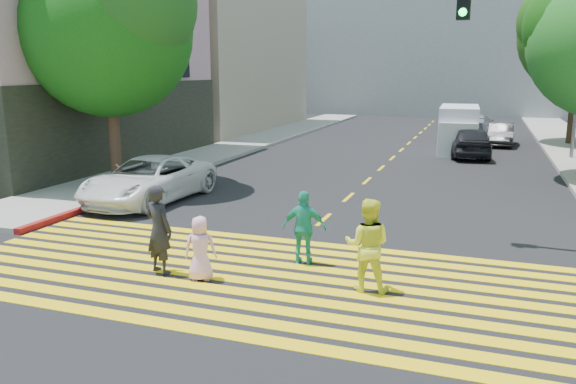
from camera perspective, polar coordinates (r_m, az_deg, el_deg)
The scene contains 18 objects.
ground at distance 10.29m, azimuth -5.64°, elevation -11.01°, with size 120.00×120.00×0.00m, color black.
sidewalk_left at distance 33.27m, azimuth -3.00°, elevation 5.30°, with size 3.00×40.00×0.15m, color gray.
curb_red at distance 18.64m, azimuth -17.22°, elevation -0.66°, with size 0.20×8.00×0.16m, color maroon.
crosswalk at distance 11.37m, azimuth -2.91°, elevation -8.63°, with size 13.40×5.30×0.01m.
lane_line at distance 31.58m, azimuth 11.83°, elevation 4.56°, with size 0.12×34.40×0.01m.
building_left_pink at distance 28.72m, azimuth -25.56°, elevation 12.08°, with size 12.10×14.10×11.00m.
building_left_tan at distance 41.70m, azimuth -9.68°, elevation 13.31°, with size 12.00×16.00×10.00m, color tan.
backdrop_block at distance 56.73m, azimuth 15.68°, elevation 13.70°, with size 30.00×8.00×12.00m, color gray.
tree_left at distance 21.04m, azimuth -17.72°, elevation 16.10°, with size 7.96×7.76×8.43m.
pedestrian_man at distance 11.63m, azimuth -12.98°, elevation -3.74°, with size 0.67×0.44×1.83m, color black.
pedestrian_woman at distance 10.54m, azimuth 8.08°, elevation -5.37°, with size 0.86×0.67×1.77m, color yellow.
pedestrian_child at distance 11.17m, azimuth -8.90°, elevation -5.68°, with size 0.63×0.41×1.29m, color #F0AED1.
pedestrian_extra at distance 11.91m, azimuth 1.66°, elevation -3.65°, with size 0.93×0.39×1.59m, color teal.
white_sedan at distance 18.21m, azimuth -13.93°, elevation 1.24°, with size 2.33×5.05×1.40m, color white.
dark_car_near at distance 28.41m, azimuth 17.93°, elevation 4.94°, with size 1.79×4.45×1.52m, color black.
silver_car at distance 37.74m, azimuth 18.60°, elevation 6.45°, with size 1.96×4.83×1.40m, color #A9ADBD.
dark_car_parked at distance 33.41m, azimuth 20.84°, elevation 5.49°, with size 1.31×3.75×1.24m, color black.
white_van at distance 29.91m, azimuth 16.92°, elevation 5.99°, with size 2.01×4.96×2.31m.
Camera 1 is at (4.05, -8.55, 4.04)m, focal length 35.00 mm.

